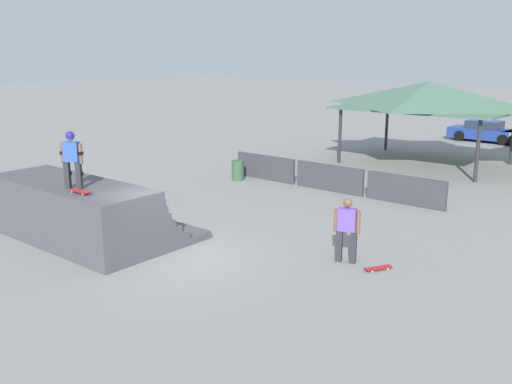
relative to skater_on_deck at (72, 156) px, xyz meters
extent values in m
plane|color=gray|center=(2.31, 1.22, -2.66)|extent=(160.00, 160.00, 0.00)
cube|color=#4C4C51|center=(-0.78, 1.24, -2.55)|extent=(5.72, 3.77, 0.22)
cube|color=#4C4C51|center=(-0.78, 0.81, -2.33)|extent=(5.72, 2.92, 0.22)
cube|color=#4C4C51|center=(-0.78, 0.66, -2.11)|extent=(5.72, 2.61, 0.22)
cube|color=#4C4C51|center=(-0.78, 0.55, -1.89)|extent=(5.72, 2.40, 0.22)
cube|color=#4C4C51|center=(-0.78, 0.48, -1.67)|extent=(5.72, 2.25, 0.22)
cube|color=#4C4C51|center=(-0.78, 0.42, -1.45)|extent=(5.72, 2.14, 0.22)
cube|color=#4C4C51|center=(-0.78, 0.39, -1.23)|extent=(5.72, 2.07, 0.22)
cube|color=#4C4C51|center=(-0.78, 0.37, -1.01)|extent=(5.72, 2.02, 0.22)
cylinder|color=silver|center=(-0.78, 1.36, -0.94)|extent=(5.61, 0.07, 0.07)
cube|color=#2D2D33|center=(0.14, 0.08, -0.52)|extent=(0.19, 0.19, 0.76)
cube|color=black|center=(0.13, 0.11, -0.48)|extent=(0.22, 0.20, 0.11)
cube|color=#2D2D33|center=(-0.14, -0.09, -0.52)|extent=(0.19, 0.19, 0.76)
cube|color=black|center=(-0.16, -0.06, -0.48)|extent=(0.22, 0.20, 0.11)
cube|color=blue|center=(0.00, 0.00, 0.12)|extent=(0.46, 0.39, 0.53)
cylinder|color=brown|center=(0.22, 0.13, 0.08)|extent=(0.14, 0.14, 0.53)
cylinder|color=black|center=(0.22, 0.13, 0.09)|extent=(0.21, 0.21, 0.08)
cylinder|color=brown|center=(-0.22, -0.13, 0.08)|extent=(0.14, 0.14, 0.53)
cylinder|color=black|center=(-0.22, -0.13, 0.09)|extent=(0.21, 0.21, 0.08)
sphere|color=brown|center=(0.00, 0.00, 0.52)|extent=(0.21, 0.21, 0.21)
sphere|color=#232399|center=(0.00, 0.00, 0.55)|extent=(0.23, 0.23, 0.23)
cylinder|color=silver|center=(0.76, -0.11, -0.88)|extent=(0.05, 0.03, 0.05)
cylinder|color=silver|center=(0.76, -0.25, -0.88)|extent=(0.05, 0.03, 0.05)
cylinder|color=silver|center=(0.29, -0.12, -0.88)|extent=(0.05, 0.03, 0.05)
cylinder|color=silver|center=(0.29, -0.26, -0.88)|extent=(0.05, 0.03, 0.05)
cube|color=#B22323|center=(0.53, -0.18, -0.84)|extent=(0.76, 0.22, 0.02)
cube|color=#B22323|center=(0.87, -0.18, -0.82)|extent=(0.10, 0.20, 0.02)
cube|color=#2D2D33|center=(6.00, 3.87, -2.23)|extent=(0.20, 0.20, 0.85)
cube|color=#2D2D33|center=(6.35, 4.00, -2.23)|extent=(0.20, 0.20, 0.85)
cube|color=#6B4CB7|center=(6.17, 3.93, -1.50)|extent=(0.51, 0.37, 0.61)
cylinder|color=brown|center=(5.90, 3.84, -1.55)|extent=(0.15, 0.15, 0.61)
cylinder|color=brown|center=(6.45, 4.03, -1.55)|extent=(0.15, 0.15, 0.61)
sphere|color=brown|center=(6.17, 3.93, -1.04)|extent=(0.24, 0.24, 0.24)
cylinder|color=silver|center=(7.06, 3.73, -2.63)|extent=(0.05, 0.06, 0.05)
cylinder|color=silver|center=(6.94, 3.80, -2.63)|extent=(0.05, 0.06, 0.05)
cylinder|color=silver|center=(7.28, 4.14, -2.63)|extent=(0.05, 0.06, 0.05)
cylinder|color=silver|center=(7.16, 4.21, -2.63)|extent=(0.05, 0.06, 0.05)
cube|color=#B22323|center=(7.11, 3.97, -2.60)|extent=(0.52, 0.75, 0.02)
cube|color=#B22323|center=(6.95, 3.67, -2.58)|extent=(0.22, 0.17, 0.02)
cube|color=#3D3D42|center=(-1.60, 10.31, -2.13)|extent=(3.03, 0.12, 1.05)
cube|color=#3D3D42|center=(1.62, 10.31, -2.13)|extent=(3.03, 0.12, 1.05)
cube|color=#3D3D42|center=(4.84, 10.31, -2.13)|extent=(3.03, 0.12, 1.05)
cylinder|color=#2D2D33|center=(-1.12, 15.55, -1.33)|extent=(0.16, 0.16, 2.66)
cylinder|color=#2D2D33|center=(5.54, 15.55, -1.33)|extent=(0.16, 0.16, 2.66)
cylinder|color=#2D2D33|center=(-1.12, 20.48, -1.33)|extent=(0.16, 0.16, 2.66)
cube|color=#4C705B|center=(2.21, 18.02, 0.06)|extent=(7.83, 5.81, 0.10)
pyramid|color=#4C705B|center=(2.21, 18.02, 0.71)|extent=(7.67, 5.69, 1.21)
cylinder|color=#385B3D|center=(-2.44, 9.47, -2.23)|extent=(0.52, 0.52, 0.85)
cube|color=navy|center=(2.19, 27.05, -2.17)|extent=(4.26, 1.76, 0.62)
cube|color=#283342|center=(2.07, 27.05, -1.64)|extent=(1.99, 1.43, 0.46)
cube|color=navy|center=(2.07, 27.05, -1.41)|extent=(1.90, 1.40, 0.04)
cylinder|color=black|center=(3.49, 27.75, -2.34)|extent=(0.65, 0.22, 0.64)
cylinder|color=black|center=(3.45, 26.27, -2.34)|extent=(0.65, 0.22, 0.64)
cylinder|color=black|center=(0.92, 27.82, -2.34)|extent=(0.65, 0.22, 0.64)
cylinder|color=black|center=(0.88, 26.34, -2.34)|extent=(0.65, 0.22, 0.64)
camera|label=1|loc=(13.30, -8.42, 2.74)|focal=40.00mm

